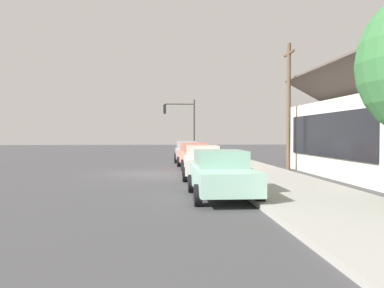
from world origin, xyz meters
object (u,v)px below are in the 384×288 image
Objects in this scene: utility_pole_wooden at (289,104)px; traffic_light_main at (182,119)px; car_coral at (194,155)px; car_ivory at (203,161)px; car_seafoam at (222,174)px; fire_hydrant_red at (230,166)px; car_silver at (187,151)px.

traffic_light_main is at bearing -155.27° from utility_pole_wooden.
car_ivory is at bearing -3.25° from car_coral.
car_seafoam reaches higher than fire_hydrant_red.
car_seafoam is at bearing 0.49° from traffic_light_main.
traffic_light_main is 15.58m from fire_hydrant_red.
fire_hydrant_red is (-7.00, 1.47, -0.32)m from car_seafoam.
car_seafoam is at bearing -28.90° from utility_pole_wooden.
utility_pole_wooden is (1.94, 5.42, 3.11)m from car_coral.
car_coral is at bearing 1.34° from traffic_light_main.
traffic_light_main is at bearing -173.77° from fire_hydrant_red.
car_silver is 1.02× the size of car_ivory.
car_ivory is 6.42× the size of fire_hydrant_red.
car_silver is 17.92m from car_seafoam.
car_coral is at bearing 179.98° from car_seafoam.
car_silver and car_coral have the same top height.
traffic_light_main is at bearing 178.84° from car_coral.
car_silver is 11.03m from fire_hydrant_red.
car_ivory is 16.29m from traffic_light_main.
traffic_light_main is 0.69× the size of utility_pole_wooden.
traffic_light_main is at bearing -176.77° from car_silver.
utility_pole_wooden is 10.56× the size of fire_hydrant_red.
car_coral is 1.07× the size of car_ivory.
car_coral reaches higher than fire_hydrant_red.
car_silver is at bearing -145.45° from utility_pole_wooden.
traffic_light_main is at bearing -179.27° from car_seafoam.
car_coral is (6.07, 0.10, 0.00)m from car_silver.
fire_hydrant_red is (2.91, -4.00, -3.43)m from utility_pole_wooden.
car_ivory is 1.75m from fire_hydrant_red.
traffic_light_main is (-22.20, -0.19, 2.67)m from car_seafoam.
car_coral is 5.72m from car_ivory.
car_silver is 0.62× the size of utility_pole_wooden.
car_silver is 1.01× the size of car_seafoam.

